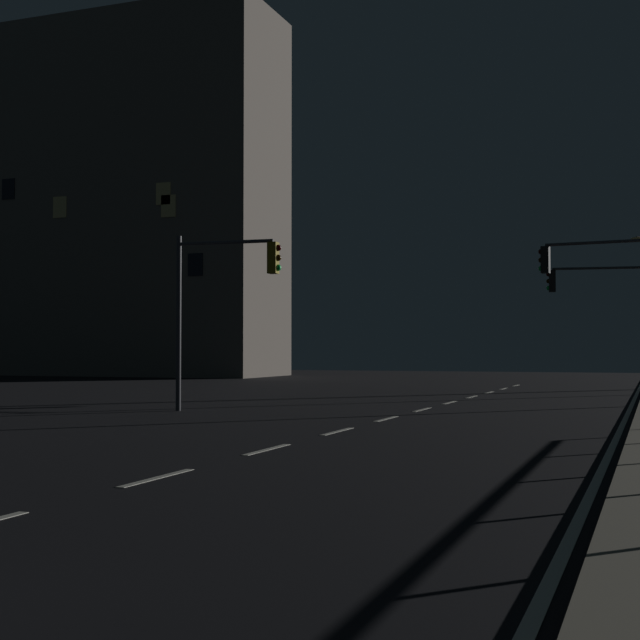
% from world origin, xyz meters
% --- Properties ---
extents(ground_plane, '(112.00, 112.00, 0.00)m').
position_xyz_m(ground_plane, '(0.00, 17.50, 0.00)').
color(ground_plane, black).
rests_on(ground_plane, ground).
extents(lane_markings_center, '(0.14, 50.00, 0.01)m').
position_xyz_m(lane_markings_center, '(0.00, 21.00, 0.01)').
color(lane_markings_center, silver).
rests_on(lane_markings_center, ground).
extents(lane_edge_line, '(0.14, 53.00, 0.01)m').
position_xyz_m(lane_edge_line, '(6.13, 22.50, 0.01)').
color(lane_edge_line, silver).
rests_on(lane_edge_line, ground).
extents(traffic_light_near_right, '(4.35, 0.86, 5.49)m').
position_xyz_m(traffic_light_near_right, '(4.91, 37.42, 4.03)').
color(traffic_light_near_right, '#4C4C51').
rests_on(traffic_light_near_right, sidewalk_right).
extents(traffic_light_far_center, '(3.45, 0.47, 5.44)m').
position_xyz_m(traffic_light_far_center, '(-5.54, 22.01, 3.80)').
color(traffic_light_far_center, '#38383D').
rests_on(traffic_light_far_center, ground).
extents(traffic_light_near_left, '(3.65, 0.56, 5.71)m').
position_xyz_m(traffic_light_near_left, '(5.11, 29.63, 4.13)').
color(traffic_light_near_left, '#38383D').
rests_on(traffic_light_near_left, sidewalk_right).
extents(building_distant, '(25.41, 8.23, 25.87)m').
position_xyz_m(building_distant, '(-30.84, 54.05, 12.93)').
color(building_distant, '#6B6056').
rests_on(building_distant, ground).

